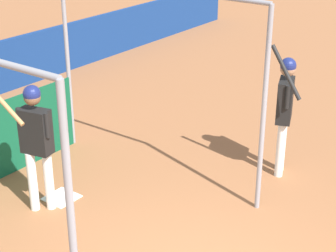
% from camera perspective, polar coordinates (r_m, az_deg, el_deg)
% --- Properties ---
extents(batting_cage, '(3.62, 3.76, 2.95)m').
position_cam_1_polar(batting_cage, '(8.16, -15.48, 0.86)').
color(batting_cage, gray).
rests_on(batting_cage, ground).
extents(home_plate, '(0.44, 0.44, 0.02)m').
position_cam_1_polar(home_plate, '(8.50, -10.77, -7.16)').
color(home_plate, white).
rests_on(home_plate, ground).
extents(player_batter, '(0.57, 0.84, 2.02)m').
position_cam_1_polar(player_batter, '(7.78, -13.34, -1.00)').
color(player_batter, white).
rests_on(player_batter, ground).
extents(player_waiting, '(0.69, 0.59, 2.18)m').
position_cam_1_polar(player_waiting, '(8.73, 11.79, 2.17)').
color(player_waiting, white).
rests_on(player_waiting, ground).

